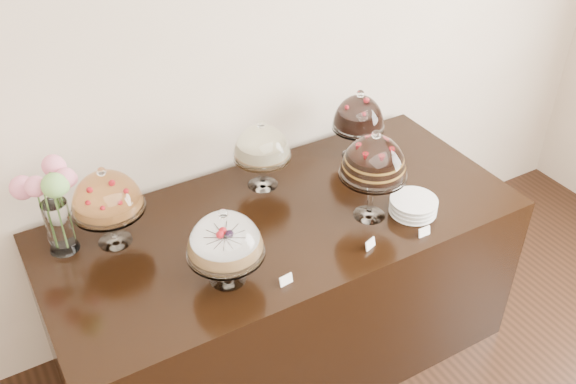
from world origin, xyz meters
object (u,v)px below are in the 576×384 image
cake_stand_choco_layer (374,160)px  flower_vase (51,200)px  plate_stack (413,206)px  display_counter (283,289)px  cake_stand_dark_choco (359,115)px  cake_stand_sugar_sponge (225,239)px  cake_stand_fruit_tart (106,195)px  cake_stand_cheesecake (262,145)px

cake_stand_choco_layer → flower_vase: cake_stand_choco_layer is taller
cake_stand_choco_layer → plate_stack: 0.34m
display_counter → cake_stand_dark_choco: cake_stand_dark_choco is taller
display_counter → flower_vase: size_ratio=4.95×
plate_stack → cake_stand_choco_layer: bearing=155.2°
cake_stand_dark_choco → plate_stack: 0.58m
cake_stand_sugar_sponge → cake_stand_fruit_tart: size_ratio=0.92×
cake_stand_choco_layer → cake_stand_fruit_tart: (-1.08, 0.41, -0.05)m
flower_vase → plate_stack: (1.47, -0.56, -0.22)m
cake_stand_cheesecake → cake_stand_fruit_tart: cake_stand_fruit_tart is taller
cake_stand_choco_layer → cake_stand_fruit_tart: bearing=159.3°
display_counter → cake_stand_sugar_sponge: (-0.39, -0.24, 0.66)m
cake_stand_sugar_sponge → flower_vase: bearing=135.2°
flower_vase → plate_stack: flower_vase is taller
cake_stand_sugar_sponge → cake_stand_choco_layer: size_ratio=0.79×
cake_stand_sugar_sponge → cake_stand_dark_choco: bearing=27.1°
cake_stand_dark_choco → flower_vase: (-1.53, 0.02, 0.02)m
display_counter → cake_stand_fruit_tart: 1.03m
cake_stand_choco_layer → cake_stand_fruit_tart: size_ratio=1.16×
cake_stand_sugar_sponge → plate_stack: size_ratio=1.68×
cake_stand_dark_choco → plate_stack: bearing=-95.9°
plate_stack → cake_stand_dark_choco: bearing=84.1°
cake_stand_dark_choco → cake_stand_fruit_tart: (-1.32, -0.04, 0.01)m
cake_stand_fruit_tart → cake_stand_choco_layer: bearing=-20.7°
cake_stand_cheesecake → flower_vase: 0.98m
flower_vase → plate_stack: bearing=-20.7°
cake_stand_sugar_sponge → cake_stand_fruit_tart: bearing=124.9°
cake_stand_fruit_tart → plate_stack: bearing=-21.4°
cake_stand_cheesecake → cake_stand_dark_choco: cake_stand_dark_choco is taller
cake_stand_choco_layer → flower_vase: bearing=159.9°
cake_stand_cheesecake → flower_vase: (-0.97, 0.01, 0.03)m
cake_stand_sugar_sponge → cake_stand_cheesecake: 0.68m
cake_stand_cheesecake → cake_stand_dark_choco: size_ratio=0.95×
cake_stand_sugar_sponge → cake_stand_cheesecake: bearing=49.7°
display_counter → flower_vase: bearing=162.6°
flower_vase → cake_stand_choco_layer: bearing=-20.1°
display_counter → cake_stand_cheesecake: size_ratio=6.07×
cake_stand_sugar_sponge → cake_stand_cheesecake: cake_stand_cheesecake is taller
cake_stand_cheesecake → plate_stack: bearing=-47.9°
cake_stand_dark_choco → plate_stack: cake_stand_dark_choco is taller
display_counter → plate_stack: bearing=-26.0°
cake_stand_cheesecake → plate_stack: size_ratio=1.70×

